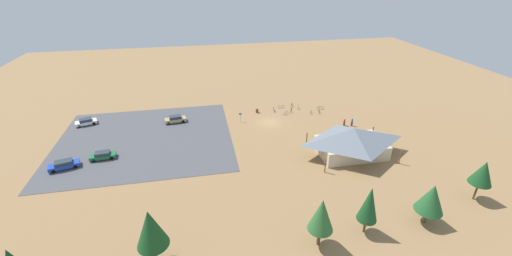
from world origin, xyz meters
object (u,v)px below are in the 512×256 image
pine_far_east (369,204)px  bicycle_yellow_lone_west (319,111)px  trash_bin (257,111)px  visitor_crossing_yard (344,122)px  bicycle_red_yard_left (298,107)px  bicycle_purple_near_sign (320,108)px  lot_sign (240,116)px  bicycle_green_edge_south (292,105)px  pine_east (322,215)px  visitor_at_bikes (352,122)px  pine_center (483,173)px  bicycle_white_mid_cluster (286,113)px  bike_pavilion (352,140)px  pine_mideast (432,198)px  pine_midwest (151,228)px  car_green_aisle_side (103,155)px  bicycle_blue_by_bin (311,112)px  car_blue_back_corner (64,165)px  bicycle_black_yard_center (291,111)px  bicycle_silver_near_porch (281,107)px  bicycle_teal_yard_right (274,110)px  car_white_near_entry (86,122)px  car_tan_by_curb (175,119)px

pine_far_east → bicycle_yellow_lone_west: bearing=-102.3°
trash_bin → visitor_crossing_yard: (-17.06, 10.25, 0.43)m
bicycle_red_yard_left → bicycle_purple_near_sign: size_ratio=0.97×
lot_sign → bicycle_green_edge_south: (-13.50, -5.91, -1.05)m
pine_east → visitor_at_bikes: pine_east is taller
visitor_at_bikes → visitor_crossing_yard: 1.61m
pine_center → bicycle_white_mid_cluster: 39.40m
bike_pavilion → pine_mideast: pine_mideast is taller
pine_far_east → bicycle_white_mid_cluster: 37.42m
pine_midwest → bicycle_green_edge_south: size_ratio=5.26×
pine_east → bicycle_red_yard_left: bearing=-104.5°
pine_center → bicycle_purple_near_sign: size_ratio=3.82×
bike_pavilion → bicycle_white_mid_cluster: bearing=-70.3°
pine_mideast → car_green_aisle_side: pine_mideast is taller
bicycle_blue_by_bin → pine_east: bearing=71.4°
pine_mideast → lot_sign: bearing=-60.9°
pine_midwest → pine_far_east: size_ratio=1.09×
pine_far_east → bicycle_yellow_lone_west: 37.57m
pine_east → car_green_aisle_side: 40.19m
pine_far_east → pine_center: bearing=-171.4°
bicycle_white_mid_cluster → car_blue_back_corner: car_blue_back_corner is taller
bicycle_black_yard_center → car_blue_back_corner: bearing=18.9°
pine_mideast → bicycle_white_mid_cluster: bearing=-76.8°
bicycle_silver_near_porch → car_blue_back_corner: size_ratio=0.33×
bicycle_green_edge_south → car_blue_back_corner: car_blue_back_corner is taller
bicycle_teal_yard_right → bicycle_silver_near_porch: bearing=-142.4°
pine_east → bicycle_red_yard_left: 42.21m
bicycle_white_mid_cluster → car_white_near_entry: car_white_near_entry is taller
pine_midwest → bicycle_white_mid_cluster: size_ratio=5.52×
car_green_aisle_side → visitor_crossing_yard: size_ratio=2.64×
bike_pavilion → car_white_near_entry: bike_pavilion is taller
bike_pavilion → car_blue_back_corner: size_ratio=2.78×
pine_center → bicycle_teal_yard_right: pine_center is taller
bicycle_blue_by_bin → bicycle_white_mid_cluster: size_ratio=1.13×
pine_east → car_white_near_entry: bearing=-47.9°
bicycle_blue_by_bin → car_green_aisle_side: bearing=14.9°
visitor_at_bikes → car_green_aisle_side: bearing=4.3°
pine_far_east → pine_east: bearing=7.4°
pine_mideast → car_green_aisle_side: size_ratio=1.36×
bicycle_yellow_lone_west → bicycle_red_yard_left: size_ratio=1.00×
bicycle_blue_by_bin → car_green_aisle_side: 44.49m
bicycle_red_yard_left → visitor_at_bikes: size_ratio=0.90×
bicycle_white_mid_cluster → car_tan_by_curb: bearing=-1.4°
trash_bin → pine_mideast: 42.39m
car_tan_by_curb → visitor_crossing_yard: bearing=166.5°
bicycle_silver_near_porch → visitor_crossing_yard: size_ratio=0.98×
pine_midwest → bicycle_silver_near_porch: 48.63m
pine_center → bicycle_black_yard_center: 39.65m
pine_east → pine_midwest: bearing=-3.1°
lot_sign → bicycle_white_mid_cluster: size_ratio=1.59×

